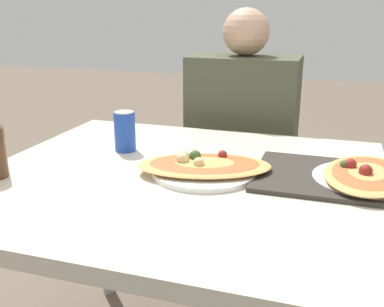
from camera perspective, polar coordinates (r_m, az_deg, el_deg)
The scene contains 7 objects.
dining_table at distance 1.24m, azimuth -1.41°, elevation -5.94°, with size 1.08×0.96×0.76m.
chair_far_seated at distance 2.03m, azimuth 6.85°, elevation -1.17°, with size 0.40×0.40×0.93m.
person_seated at distance 1.86m, azimuth 6.36°, elevation 2.97°, with size 0.43×0.28×1.19m.
pizza_main at distance 1.21m, azimuth 1.50°, elevation -1.72°, with size 0.40×0.30×0.06m.
soda_can at distance 1.41m, azimuth -8.53°, elevation 2.80°, with size 0.07×0.07×0.12m.
serving_tray at distance 1.23m, azimuth 17.64°, elevation -2.94°, with size 0.41×0.31×0.01m.
pizza_second at distance 1.23m, azimuth 21.30°, elevation -2.72°, with size 0.27×0.34×0.06m.
Camera 1 is at (0.38, -1.07, 1.19)m, focal length 42.00 mm.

